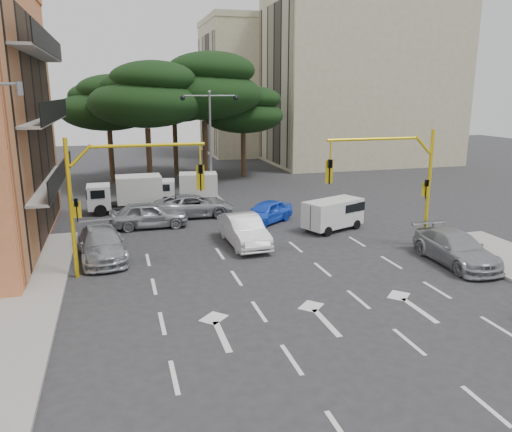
{
  "coord_description": "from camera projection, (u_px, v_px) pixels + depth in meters",
  "views": [
    {
      "loc": [
        -6.69,
        -19.65,
        7.78
      ],
      "look_at": [
        0.09,
        4.27,
        1.6
      ],
      "focal_mm": 35.0,
      "sensor_mm": 36.0,
      "label": 1
    }
  ],
  "objects": [
    {
      "name": "car_silver_cross_a",
      "position": [
        194.0,
        206.0,
        32.04
      ],
      "size": [
        5.18,
        2.55,
        1.42
      ],
      "primitive_type": "imported",
      "rotation": [
        0.0,
        0.0,
        1.53
      ],
      "color": "#9D9FA4",
      "rests_on": "ground"
    },
    {
      "name": "car_silver_parked",
      "position": [
        456.0,
        248.0,
        23.15
      ],
      "size": [
        2.26,
        5.15,
        1.47
      ],
      "primitive_type": "imported",
      "rotation": [
        0.0,
        0.0,
        -0.04
      ],
      "color": "#999BA0",
      "rests_on": "ground"
    },
    {
      "name": "car_white_hatch",
      "position": [
        244.0,
        230.0,
        26.0
      ],
      "size": [
        1.85,
        4.81,
        1.56
      ],
      "primitive_type": "imported",
      "rotation": [
        0.0,
        0.0,
        0.04
      ],
      "color": "silver",
      "rests_on": "ground"
    },
    {
      "name": "car_silver_wagon",
      "position": [
        102.0,
        244.0,
        23.85
      ],
      "size": [
        2.54,
        5.22,
        1.46
      ],
      "primitive_type": "imported",
      "rotation": [
        0.0,
        0.0,
        0.1
      ],
      "color": "#9EA0A6",
      "rests_on": "ground"
    },
    {
      "name": "median_strip",
      "position": [
        212.0,
        199.0,
        36.92
      ],
      "size": [
        1.4,
        6.0,
        0.15
      ],
      "primitive_type": "cube",
      "color": "gray",
      "rests_on": "ground"
    },
    {
      "name": "pine_left_far",
      "position": [
        108.0,
        103.0,
        42.73
      ],
      "size": [
        8.32,
        8.32,
        9.3
      ],
      "color": "#382616",
      "rests_on": "ground"
    },
    {
      "name": "van_white",
      "position": [
        333.0,
        215.0,
        28.82
      ],
      "size": [
        3.95,
        2.88,
        1.8
      ],
      "primitive_type": null,
      "rotation": [
        0.0,
        0.0,
        -1.18
      ],
      "color": "silver",
      "rests_on": "ground"
    },
    {
      "name": "apartment_beige_far",
      "position": [
        268.0,
        88.0,
        64.5
      ],
      "size": [
        16.2,
        12.15,
        16.7
      ],
      "color": "tan",
      "rests_on": "ground"
    },
    {
      "name": "car_blue_compact",
      "position": [
        266.0,
        212.0,
        30.39
      ],
      "size": [
        4.18,
        3.73,
        1.37
      ],
      "primitive_type": "imported",
      "rotation": [
        0.0,
        0.0,
        -0.92
      ],
      "color": "blue",
      "rests_on": "ground"
    },
    {
      "name": "box_truck_a",
      "position": [
        126.0,
        194.0,
        33.15
      ],
      "size": [
        4.9,
        2.12,
        2.4
      ],
      "primitive_type": null,
      "rotation": [
        0.0,
        0.0,
        1.59
      ],
      "color": "silver",
      "rests_on": "ground"
    },
    {
      "name": "pine_right",
      "position": [
        244.0,
        110.0,
        46.07
      ],
      "size": [
        7.49,
        7.49,
        8.37
      ],
      "color": "#382616",
      "rests_on": "ground"
    },
    {
      "name": "box_truck_b",
      "position": [
        187.0,
        188.0,
        35.72
      ],
      "size": [
        4.64,
        2.44,
        2.18
      ],
      "primitive_type": null,
      "rotation": [
        0.0,
        0.0,
        1.43
      ],
      "color": "silver",
      "rests_on": "ground"
    },
    {
      "name": "signal_mast_right",
      "position": [
        399.0,
        173.0,
        24.72
      ],
      "size": [
        5.79,
        0.37,
        6.0
      ],
      "color": "yellow",
      "rests_on": "ground"
    },
    {
      "name": "pine_back",
      "position": [
        174.0,
        94.0,
        46.95
      ],
      "size": [
        9.15,
        9.15,
        10.23
      ],
      "color": "#382616",
      "rests_on": "ground"
    },
    {
      "name": "apartment_beige_near",
      "position": [
        361.0,
        78.0,
        54.9
      ],
      "size": [
        20.2,
        12.15,
        18.7
      ],
      "color": "tan",
      "rests_on": "ground"
    },
    {
      "name": "ground",
      "position": [
        280.0,
        274.0,
        22.0
      ],
      "size": [
        120.0,
        120.0,
        0.0
      ],
      "primitive_type": "plane",
      "color": "#28282B",
      "rests_on": "ground"
    },
    {
      "name": "street_lamp_center",
      "position": [
        210.0,
        126.0,
        35.63
      ],
      "size": [
        4.16,
        0.36,
        7.77
      ],
      "color": "slate",
      "rests_on": "median_strip"
    },
    {
      "name": "pine_left_near",
      "position": [
        147.0,
        95.0,
        39.62
      ],
      "size": [
        9.15,
        9.15,
        10.23
      ],
      "color": "#382616",
      "rests_on": "ground"
    },
    {
      "name": "car_silver_cross_b",
      "position": [
        149.0,
        215.0,
        29.35
      ],
      "size": [
        4.56,
        1.86,
        1.55
      ],
      "primitive_type": "imported",
      "rotation": [
        0.0,
        0.0,
        1.57
      ],
      "color": "#9C9FA3",
      "rests_on": "ground"
    },
    {
      "name": "pine_center",
      "position": [
        204.0,
        86.0,
        42.65
      ],
      "size": [
        9.98,
        9.98,
        11.16
      ],
      "color": "#382616",
      "rests_on": "ground"
    },
    {
      "name": "signal_mast_left",
      "position": [
        114.0,
        187.0,
        21.12
      ],
      "size": [
        5.79,
        0.37,
        6.0
      ],
      "color": "yellow",
      "rests_on": "ground"
    }
  ]
}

